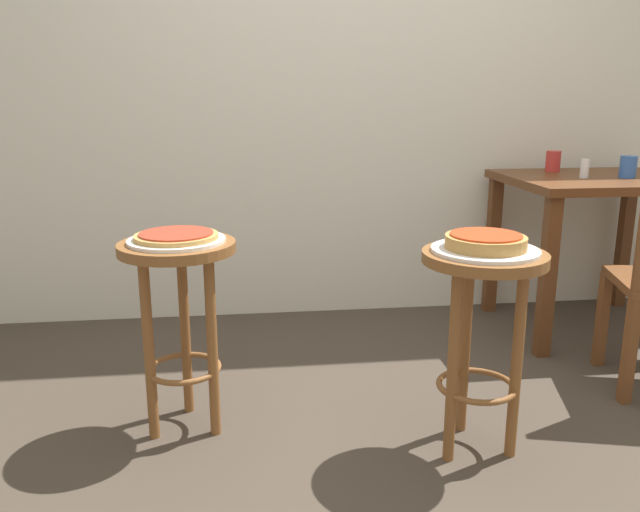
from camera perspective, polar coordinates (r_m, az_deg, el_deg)
The scene contains 12 objects.
ground_plane at distance 2.14m, azimuth 9.76°, elevation -18.72°, with size 6.00×6.00×0.00m, color #42382D.
back_wall at distance 3.42m, azimuth 2.47°, elevation 19.99°, with size 6.00×0.10×3.00m, color silver.
stool_foreground at distance 2.11m, azimuth 14.16°, elevation -4.27°, with size 0.39×0.39×0.68m.
serving_plate_foreground at distance 2.06m, azimuth 14.46°, elevation 0.50°, with size 0.33×0.33×0.01m, color silver.
pizza_foreground at distance 2.05m, azimuth 14.51°, elevation 1.27°, with size 0.25×0.25×0.05m.
stool_middle at distance 2.23m, azimuth -12.38°, elevation -3.16°, with size 0.39×0.39×0.68m.
serving_plate_middle at distance 2.18m, azimuth -12.63°, elevation 1.37°, with size 0.32×0.32×0.01m, color white.
pizza_middle at distance 2.18m, azimuth -12.66°, elevation 1.78°, with size 0.28×0.28×0.02m.
dining_table at distance 3.40m, azimuth 23.31°, elevation 4.28°, with size 0.86×0.74×0.77m.
cup_near_edge at distance 3.38m, azimuth 25.71°, elevation 7.16°, with size 0.08×0.08×0.10m, color #3360B2.
cup_far_edge at distance 3.51m, azimuth 20.01°, elevation 7.92°, with size 0.07×0.07×0.11m, color red.
condiment_shaker at distance 3.29m, azimuth 22.47°, elevation 7.20°, with size 0.04×0.04×0.09m, color white.
Camera 1 is at (-0.56, -1.71, 1.15)m, focal length 36.00 mm.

